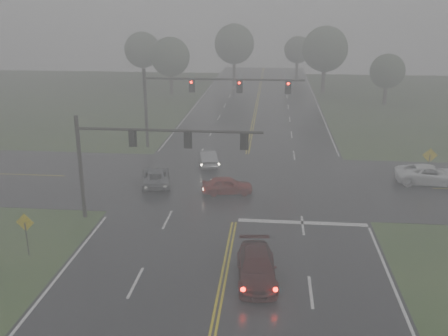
# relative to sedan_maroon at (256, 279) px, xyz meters

# --- Properties ---
(main_road) EXTENTS (18.00, 160.00, 0.02)m
(main_road) POSITION_rel_sedan_maroon_xyz_m (-1.73, 13.02, 0.00)
(main_road) COLOR black
(main_road) RESTS_ON ground
(cross_street) EXTENTS (120.00, 14.00, 0.02)m
(cross_street) POSITION_rel_sedan_maroon_xyz_m (-1.73, 15.02, 0.00)
(cross_street) COLOR black
(cross_street) RESTS_ON ground
(stop_bar) EXTENTS (8.50, 0.50, 0.01)m
(stop_bar) POSITION_rel_sedan_maroon_xyz_m (2.77, 7.42, 0.00)
(stop_bar) COLOR silver
(stop_bar) RESTS_ON ground
(sedan_maroon) EXTENTS (2.44, 5.09, 1.43)m
(sedan_maroon) POSITION_rel_sedan_maroon_xyz_m (0.00, 0.00, 0.00)
(sedan_maroon) COLOR #34090A
(sedan_maroon) RESTS_ON ground
(sedan_red) EXTENTS (4.07, 2.12, 1.32)m
(sedan_red) POSITION_rel_sedan_maroon_xyz_m (-2.68, 12.33, 0.00)
(sedan_red) COLOR maroon
(sedan_red) RESTS_ON ground
(sedan_silver) EXTENTS (2.43, 4.38, 1.37)m
(sedan_silver) POSITION_rel_sedan_maroon_xyz_m (-5.09, 19.20, 0.00)
(sedan_silver) COLOR gray
(sedan_silver) RESTS_ON ground
(car_grey) EXTENTS (3.17, 5.06, 1.30)m
(car_grey) POSITION_rel_sedan_maroon_xyz_m (-8.56, 13.80, 0.00)
(car_grey) COLOR #585A60
(car_grey) RESTS_ON ground
(pickup_white) EXTENTS (5.53, 2.78, 1.50)m
(pickup_white) POSITION_rel_sedan_maroon_xyz_m (13.35, 16.14, 0.00)
(pickup_white) COLOR white
(pickup_white) RESTS_ON ground
(signal_gantry_near) EXTENTS (12.13, 0.31, 7.01)m
(signal_gantry_near) POSITION_rel_sedan_maroon_xyz_m (-8.23, 7.05, 4.91)
(signal_gantry_near) COLOR black
(signal_gantry_near) RESTS_ON ground
(signal_gantry_far) EXTENTS (15.62, 0.40, 7.88)m
(signal_gantry_far) POSITION_rel_sedan_maroon_xyz_m (-7.01, 24.63, 5.59)
(signal_gantry_far) COLOR black
(signal_gantry_far) RESTS_ON ground
(sign_diamond_west) EXTENTS (1.08, 0.11, 2.59)m
(sign_diamond_west) POSITION_rel_sedan_maroon_xyz_m (-13.14, 1.38, 1.75)
(sign_diamond_west) COLOR black
(sign_diamond_west) RESTS_ON ground
(sign_diamond_east) EXTENTS (1.18, 0.10, 2.84)m
(sign_diamond_east) POSITION_rel_sedan_maroon_xyz_m (13.28, 16.60, 1.92)
(sign_diamond_east) COLOR black
(sign_diamond_east) RESTS_ON ground
(tree_nw_a) EXTENTS (6.16, 6.16, 9.05)m
(tree_nw_a) POSITION_rel_sedan_maroon_xyz_m (-15.70, 55.66, 5.95)
(tree_nw_a) COLOR #342A21
(tree_nw_a) RESTS_ON ground
(tree_ne_a) EXTENTS (7.26, 7.26, 10.66)m
(tree_ne_a) POSITION_rel_sedan_maroon_xyz_m (8.66, 59.64, 7.01)
(tree_ne_a) COLOR #342A21
(tree_ne_a) RESTS_ON ground
(tree_n_mid) EXTENTS (7.22, 7.22, 10.60)m
(tree_n_mid) POSITION_rel_sedan_maroon_xyz_m (-6.73, 69.65, 6.97)
(tree_n_mid) COLOR #342A21
(tree_n_mid) RESTS_ON ground
(tree_e_near) EXTENTS (4.92, 4.92, 7.23)m
(tree_e_near) POSITION_rel_sedan_maroon_xyz_m (16.67, 50.40, 4.75)
(tree_e_near) COLOR #342A21
(tree_e_near) RESTS_ON ground
(tree_nw_b) EXTENTS (6.34, 6.34, 9.31)m
(tree_nw_b) POSITION_rel_sedan_maroon_xyz_m (-22.78, 65.60, 6.13)
(tree_nw_b) COLOR #342A21
(tree_nw_b) RESTS_ON ground
(tree_n_far) EXTENTS (5.37, 5.37, 7.89)m
(tree_n_far) POSITION_rel_sedan_maroon_xyz_m (5.20, 79.90, 5.18)
(tree_n_far) COLOR #342A21
(tree_n_far) RESTS_ON ground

